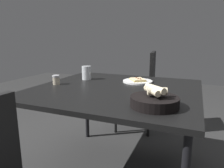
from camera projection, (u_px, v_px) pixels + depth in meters
The scene contains 6 objects.
dining_table at pixel (116, 94), 1.55m from camera, with size 1.12×1.19×0.73m.
pizza_plate at pixel (138, 81), 1.73m from camera, with size 0.25×0.25×0.04m.
bread_basket at pixel (154, 100), 1.10m from camera, with size 0.26×0.26×0.12m.
beer_glass at pixel (87, 73), 1.84m from camera, with size 0.08×0.08×0.12m.
pepper_shaker at pixel (56, 80), 1.64m from camera, with size 0.06×0.06×0.08m.
chair_far at pixel (142, 86), 2.44m from camera, with size 0.49×0.49×0.95m.
Camera 1 is at (1.39, 0.54, 1.09)m, focal length 32.90 mm.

